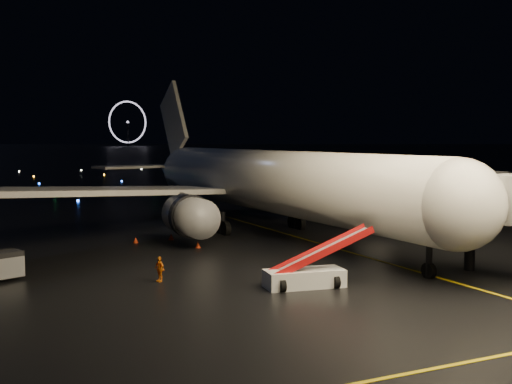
% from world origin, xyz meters
% --- Properties ---
extents(lane_centre, '(0.25, 80.00, 0.02)m').
position_xyz_m(lane_centre, '(12.00, 15.00, 0.01)').
color(lane_centre, gold).
rests_on(lane_centre, ground).
extents(airliner, '(57.89, 55.17, 15.92)m').
position_xyz_m(airliner, '(10.61, 27.03, 7.96)').
color(airliner, silver).
rests_on(airliner, ground).
extents(belt_loader, '(7.07, 2.84, 3.33)m').
position_xyz_m(belt_loader, '(3.12, 3.92, 1.67)').
color(belt_loader, silver).
rests_on(belt_loader, ground).
extents(crew_c, '(0.65, 0.98, 1.55)m').
position_xyz_m(crew_c, '(-4.22, 8.91, 0.78)').
color(crew_c, orange).
rests_on(crew_c, ground).
extents(safety_cone_0, '(0.61, 0.61, 0.53)m').
position_xyz_m(safety_cone_0, '(2.08, 19.38, 0.27)').
color(safety_cone_0, '#FE4016').
rests_on(safety_cone_0, ground).
extents(safety_cone_1, '(0.50, 0.50, 0.56)m').
position_xyz_m(safety_cone_1, '(1.36, 24.13, 0.28)').
color(safety_cone_1, '#FE4016').
rests_on(safety_cone_1, ground).
extents(safety_cone_2, '(0.46, 0.46, 0.50)m').
position_xyz_m(safety_cone_2, '(-1.81, 23.94, 0.25)').
color(safety_cone_2, '#FE4016').
rests_on(safety_cone_2, ground).
extents(ferris_wheel, '(49.33, 16.80, 52.00)m').
position_xyz_m(ferris_wheel, '(170.00, 720.00, 26.00)').
color(ferris_wheel, black).
rests_on(ferris_wheel, ground).
extents(taxiway_lights, '(164.00, 92.00, 0.36)m').
position_xyz_m(taxiway_lights, '(0.00, 106.00, 0.18)').
color(taxiway_lights, black).
rests_on(taxiway_lights, ground).
extents(baggage_cart_1, '(2.54, 2.20, 1.81)m').
position_xyz_m(baggage_cart_1, '(-12.88, 13.36, 0.91)').
color(baggage_cart_1, gray).
rests_on(baggage_cart_1, ground).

